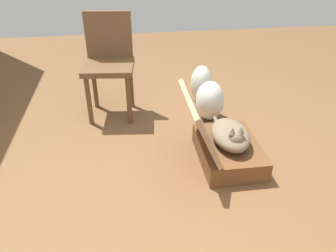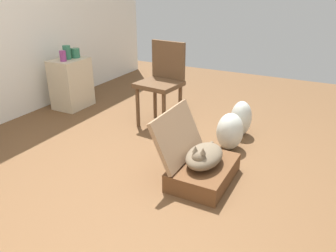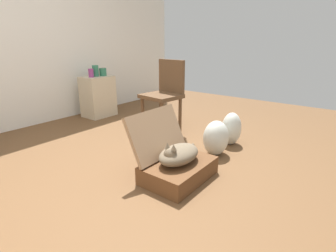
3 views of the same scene
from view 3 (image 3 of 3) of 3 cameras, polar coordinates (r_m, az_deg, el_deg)
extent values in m
plane|color=brown|center=(2.49, -7.17, -10.02)|extent=(7.68, 7.68, 0.00)
cube|color=silver|center=(4.13, -31.99, 17.36)|extent=(6.40, 0.12, 2.60)
cube|color=brown|center=(2.33, 2.37, -9.74)|extent=(0.64, 0.45, 0.16)
cube|color=#9B7756|center=(2.35, -2.43, -1.71)|extent=(0.64, 0.22, 0.42)
ellipsoid|color=brown|center=(2.26, 2.42, -6.26)|extent=(0.44, 0.28, 0.15)
sphere|color=brown|center=(2.16, 0.56, -6.32)|extent=(0.12, 0.12, 0.12)
cone|color=brown|center=(2.11, 1.26, -4.73)|extent=(0.05, 0.05, 0.05)
cone|color=brown|center=(2.15, -0.12, -4.32)|extent=(0.05, 0.05, 0.05)
cylinder|color=brown|center=(2.45, 4.31, -5.20)|extent=(0.20, 0.03, 0.07)
ellipsoid|color=silver|center=(2.81, 10.52, -2.61)|extent=(0.30, 0.26, 0.38)
ellipsoid|color=silver|center=(3.13, 13.81, -0.58)|extent=(0.25, 0.23, 0.39)
cube|color=beige|center=(4.36, -15.17, 6.31)|extent=(0.47, 0.36, 0.65)
cylinder|color=#8C387A|center=(4.21, -16.64, 11.14)|extent=(0.08, 0.08, 0.13)
cylinder|color=#2D7051|center=(4.36, -14.19, 11.51)|extent=(0.11, 0.11, 0.12)
cylinder|color=#2D7051|center=(4.31, -15.72, 11.65)|extent=(0.10, 0.10, 0.17)
cylinder|color=brown|center=(3.45, -5.60, 2.34)|extent=(0.04, 0.04, 0.47)
cylinder|color=brown|center=(3.20, -1.35, 1.14)|extent=(0.04, 0.04, 0.47)
cylinder|color=brown|center=(3.67, -1.58, 3.40)|extent=(0.04, 0.04, 0.47)
cylinder|color=brown|center=(3.44, 2.68, 2.34)|extent=(0.04, 0.04, 0.47)
cube|color=brown|center=(3.37, -1.51, 6.61)|extent=(0.47, 0.49, 0.05)
cube|color=brown|center=(3.47, 0.74, 10.94)|extent=(0.08, 0.43, 0.43)
camera|label=1|loc=(2.04, -68.33, 20.32)|focal=35.92mm
camera|label=2|loc=(0.77, -118.74, 22.41)|focal=35.15mm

